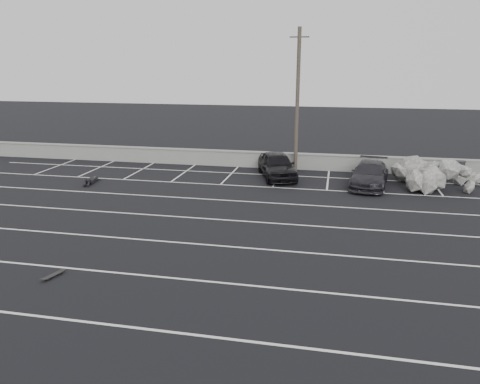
% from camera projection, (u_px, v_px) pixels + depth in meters
% --- Properties ---
extents(ground, '(120.00, 120.00, 0.00)m').
position_uv_depth(ground, '(214.00, 245.00, 17.85)').
color(ground, black).
rests_on(ground, ground).
extents(seawall, '(50.00, 0.45, 1.06)m').
position_uv_depth(seawall, '(268.00, 160.00, 30.91)').
color(seawall, gray).
rests_on(seawall, ground).
extents(stall_lines, '(36.00, 20.05, 0.01)m').
position_uv_depth(stall_lines, '(236.00, 211.00, 22.02)').
color(stall_lines, silver).
rests_on(stall_lines, ground).
extents(car_left, '(3.22, 4.94, 1.56)m').
position_uv_depth(car_left, '(277.00, 165.00, 28.14)').
color(car_left, black).
rests_on(car_left, ground).
extents(car_right, '(2.57, 4.90, 1.36)m').
position_uv_depth(car_right, '(370.00, 174.00, 26.25)').
color(car_right, black).
rests_on(car_right, ground).
extents(utility_pole, '(1.17, 0.23, 8.80)m').
position_uv_depth(utility_pole, '(297.00, 101.00, 28.74)').
color(utility_pole, '#4C4238').
rests_on(utility_pole, ground).
extents(trash_bin, '(0.81, 0.81, 1.05)m').
position_uv_depth(trash_bin, '(459.00, 169.00, 28.22)').
color(trash_bin, '#252528').
rests_on(trash_bin, ground).
extents(riprap_pile, '(5.26, 4.21, 1.46)m').
position_uv_depth(riprap_pile, '(427.00, 178.00, 26.20)').
color(riprap_pile, '#A2A098').
rests_on(riprap_pile, ground).
extents(person, '(1.66, 2.52, 0.44)m').
position_uv_depth(person, '(92.00, 179.00, 27.20)').
color(person, black).
rests_on(person, ground).
extents(skateboard, '(0.39, 0.76, 0.09)m').
position_uv_depth(skateboard, '(53.00, 275.00, 15.19)').
color(skateboard, black).
rests_on(skateboard, ground).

